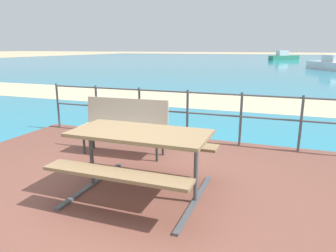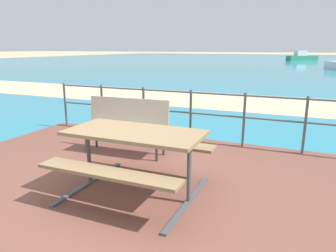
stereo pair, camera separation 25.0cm
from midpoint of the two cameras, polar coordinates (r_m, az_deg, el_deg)
ground_plane at (r=3.90m, az=-6.22°, el=-12.88°), size 240.00×240.00×0.00m
patio_paving at (r=3.89m, az=-6.23°, el=-12.49°), size 6.40×5.20×0.06m
sea_water at (r=43.08m, az=21.29°, el=10.86°), size 90.00×90.00×0.01m
beach_strip at (r=10.77m, az=13.64°, el=4.32°), size 54.01×3.61×0.01m
picnic_table at (r=3.67m, az=-4.10°, el=-3.53°), size 1.60×1.42×0.77m
park_bench at (r=5.16m, az=-6.29°, el=0.93°), size 1.45×0.49×0.90m
railing_fence at (r=5.83m, az=5.39°, el=3.05°), size 5.94×0.04×0.96m
boat_near at (r=48.77m, az=23.46°, el=11.49°), size 4.41×4.05×1.33m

